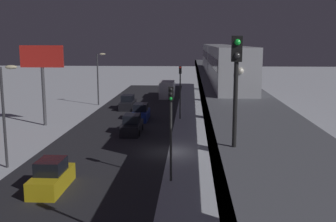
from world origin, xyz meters
The scene contains 15 objects.
ground_plane centered at (0.00, 0.00, 0.00)m, with size 240.00×240.00×0.00m, color silver.
avenue_asphalt centered at (5.45, 0.00, 0.00)m, with size 11.00×104.45×0.01m, color #28282D.
elevated_railway centered at (-5.13, 0.00, 4.76)m, with size 5.00×104.45×5.51m.
subway_train centered at (-5.23, -12.19, 7.29)m, with size 2.94×36.87×3.40m.
rail_signal centered at (-3.54, 18.80, 8.24)m, with size 0.36×0.41×4.00m.
sedan_black centered at (4.05, -6.79, 0.79)m, with size 1.91×4.68×1.97m.
sedan_yellow centered at (6.85, 9.22, 0.80)m, with size 1.80×4.37×1.97m.
sedan_black_2 centered at (6.85, -21.78, 0.80)m, with size 1.80×4.77×1.97m.
sedan_blue centered at (4.05, -14.04, 0.80)m, with size 1.80×4.66×1.97m.
box_truck centered at (2.05, -34.42, 1.35)m, with size 2.40×7.40×2.80m.
traffic_light_near centered at (-0.65, 7.22, 4.20)m, with size 0.32×0.44×6.40m.
traffic_light_mid centered at (-0.65, -14.90, 4.20)m, with size 0.32×0.44×6.40m.
commercial_billboard centered at (14.42, -10.23, 6.83)m, with size 4.80×0.36×8.90m.
street_lamp_near centered at (11.52, 5.00, 4.81)m, with size 1.35×0.44×7.65m.
street_lamp_far centered at (11.52, -25.00, 4.81)m, with size 1.35×0.44×7.65m.
Camera 1 is at (-1.95, 33.12, 9.32)m, focal length 42.87 mm.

